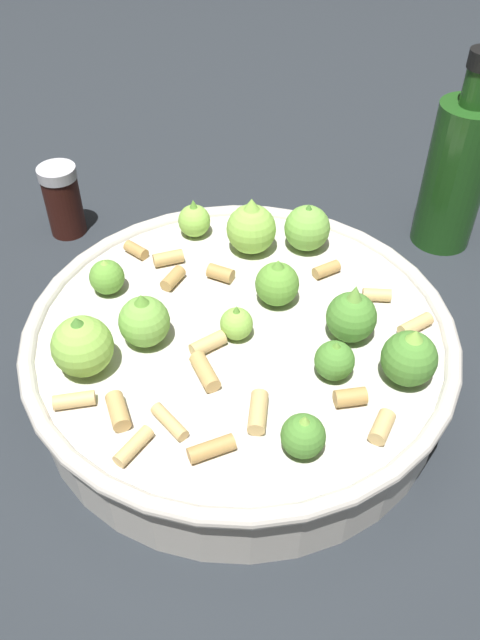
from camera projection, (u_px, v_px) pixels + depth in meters
The scene contains 4 objects.
ground_plane at pixel (240, 379), 0.56m from camera, with size 2.40×2.40×0.00m, color #23282D.
cooking_pan at pixel (240, 346), 0.53m from camera, with size 0.35×0.35×0.12m.
pepper_shaker at pixel (63, 200), 0.69m from camera, with size 0.04×0.04×0.08m.
olive_oil_bottle at pixel (456, 171), 0.65m from camera, with size 0.06×0.06×0.21m.
Camera 1 is at (-0.13, 0.35, 0.42)m, focal length 35.86 mm.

